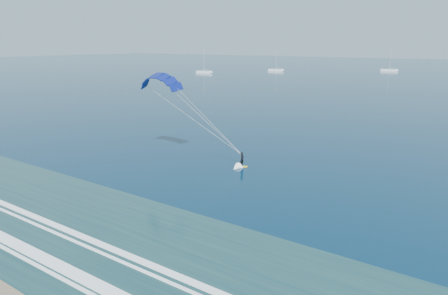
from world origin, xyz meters
name	(u,v)px	position (x,y,z in m)	size (l,w,h in m)	color
kitesurfer_rig	(196,113)	(-8.67, 33.01, 7.13)	(17.52, 5.39, 13.47)	gold
sailboat_0	(204,72)	(-109.45, 168.91, 0.69)	(9.68, 2.40, 13.03)	white
sailboat_1	(276,70)	(-83.70, 204.88, 0.69)	(9.18, 2.40, 12.55)	white
sailboat_2	(389,70)	(-28.23, 241.95, 0.69)	(9.24, 2.40, 12.38)	white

